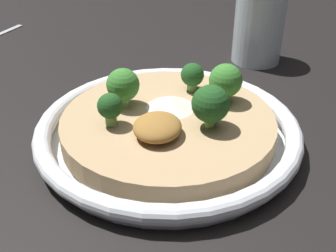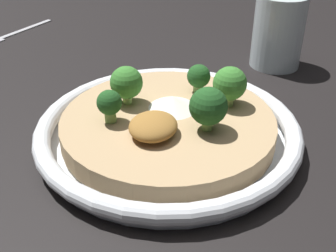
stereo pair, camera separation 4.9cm
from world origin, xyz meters
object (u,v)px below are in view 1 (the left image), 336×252
at_px(broccoli_front_right, 110,107).
at_px(broccoli_back, 211,104).
at_px(risotto_bowl, 168,129).
at_px(broccoli_back_left, 226,81).
at_px(broccoli_left, 192,76).
at_px(drinking_glass, 259,27).
at_px(broccoli_front, 123,85).

xyz_separation_m(broccoli_front_right, broccoli_back, (-0.01, 0.11, 0.01)).
relative_size(risotto_bowl, broccoli_back, 6.19).
relative_size(broccoli_back_left, broccoli_front_right, 1.26).
bearing_deg(risotto_bowl, broccoli_left, 163.76).
distance_m(broccoli_front_right, drinking_glass, 0.33).
bearing_deg(broccoli_front, broccoli_back_left, 103.05).
relative_size(broccoli_back_left, broccoli_front, 1.03).
height_order(risotto_bowl, drinking_glass, drinking_glass).
bearing_deg(broccoli_front, broccoli_back, 71.98).
bearing_deg(risotto_bowl, broccoli_back_left, 126.63).
bearing_deg(broccoli_front_right, risotto_bowl, 113.79).
bearing_deg(broccoli_back_left, broccoli_front_right, -59.22).
bearing_deg(broccoli_front_right, broccoli_back_left, 120.78).
relative_size(broccoli_left, broccoli_back, 0.73).
bearing_deg(broccoli_left, broccoli_back, 17.83).
distance_m(risotto_bowl, broccoli_left, 0.08).
xyz_separation_m(broccoli_left, broccoli_back, (0.09, 0.03, 0.01)).
relative_size(broccoli_left, broccoli_back_left, 0.75).
distance_m(broccoli_front, broccoli_back, 0.11).
height_order(broccoli_front, drinking_glass, drinking_glass).
xyz_separation_m(risotto_bowl, broccoli_back_left, (-0.05, 0.06, 0.04)).
height_order(broccoli_left, broccoli_back_left, broccoli_back_left).
bearing_deg(broccoli_front_right, broccoli_front, 175.33).
height_order(broccoli_front, broccoli_front_right, broccoli_front).
bearing_deg(risotto_bowl, broccoli_front, -108.73).
height_order(risotto_bowl, broccoli_left, broccoli_left).
bearing_deg(broccoli_back, broccoli_front_right, -83.97).
relative_size(risotto_bowl, broccoli_front_right, 8.06).
relative_size(broccoli_back_left, broccoli_back, 0.97).
bearing_deg(drinking_glass, risotto_bowl, -22.84).
height_order(broccoli_left, broccoli_back, broccoli_back).
bearing_deg(broccoli_front, risotto_bowl, 71.27).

